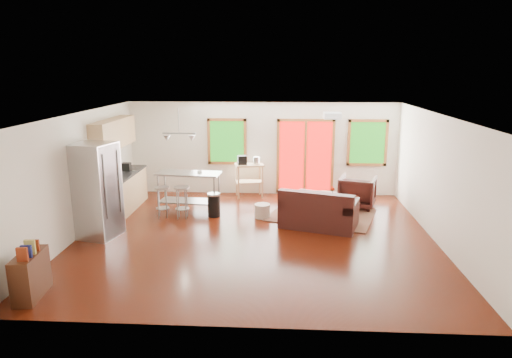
# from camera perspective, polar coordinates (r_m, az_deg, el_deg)

# --- Properties ---
(floor) EXTENTS (7.50, 7.00, 0.02)m
(floor) POSITION_cam_1_polar(r_m,az_deg,el_deg) (9.82, -0.10, -7.30)
(floor) COLOR #330E05
(floor) RESTS_ON ground
(ceiling) EXTENTS (7.50, 7.00, 0.02)m
(ceiling) POSITION_cam_1_polar(r_m,az_deg,el_deg) (9.21, -0.11, 8.11)
(ceiling) COLOR white
(ceiling) RESTS_ON ground
(back_wall) EXTENTS (7.50, 0.02, 2.60)m
(back_wall) POSITION_cam_1_polar(r_m,az_deg,el_deg) (12.86, 0.83, 3.82)
(back_wall) COLOR silver
(back_wall) RESTS_ON ground
(left_wall) EXTENTS (0.02, 7.00, 2.60)m
(left_wall) POSITION_cam_1_polar(r_m,az_deg,el_deg) (10.35, -21.37, 0.43)
(left_wall) COLOR silver
(left_wall) RESTS_ON ground
(right_wall) EXTENTS (0.02, 7.00, 2.60)m
(right_wall) POSITION_cam_1_polar(r_m,az_deg,el_deg) (9.94, 22.07, -0.15)
(right_wall) COLOR silver
(right_wall) RESTS_ON ground
(front_wall) EXTENTS (7.50, 0.02, 2.60)m
(front_wall) POSITION_cam_1_polar(r_m,az_deg,el_deg) (6.08, -2.09, -7.61)
(front_wall) COLOR silver
(front_wall) RESTS_ON ground
(window_left) EXTENTS (1.10, 0.05, 1.30)m
(window_left) POSITION_cam_1_polar(r_m,az_deg,el_deg) (12.86, -3.65, 4.70)
(window_left) COLOR #14500F
(window_left) RESTS_ON back_wall
(french_doors) EXTENTS (1.60, 0.05, 2.10)m
(french_doors) POSITION_cam_1_polar(r_m,az_deg,el_deg) (12.85, 6.17, 2.83)
(french_doors) COLOR #A50907
(french_doors) RESTS_ON back_wall
(window_right) EXTENTS (1.10, 0.05, 1.30)m
(window_right) POSITION_cam_1_polar(r_m,az_deg,el_deg) (12.98, 13.76, 4.42)
(window_right) COLOR #14500F
(window_right) RESTS_ON back_wall
(rug) EXTENTS (2.85, 2.50, 0.02)m
(rug) POSITION_cam_1_polar(r_m,az_deg,el_deg) (11.29, 8.19, -4.48)
(rug) COLOR #52633C
(rug) RESTS_ON floor
(loveseat) EXTENTS (1.87, 1.40, 0.89)m
(loveseat) POSITION_cam_1_polar(r_m,az_deg,el_deg) (10.39, 7.81, -4.12)
(loveseat) COLOR black
(loveseat) RESTS_ON floor
(coffee_table) EXTENTS (1.16, 0.93, 0.40)m
(coffee_table) POSITION_cam_1_polar(r_m,az_deg,el_deg) (11.65, 10.14, -2.25)
(coffee_table) COLOR #33180C
(coffee_table) RESTS_ON floor
(armchair) EXTENTS (1.08, 1.04, 0.90)m
(armchair) POSITION_cam_1_polar(r_m,az_deg,el_deg) (12.01, 12.56, -1.38)
(armchair) COLOR black
(armchair) RESTS_ON floor
(ottoman) EXTENTS (0.80, 0.80, 0.41)m
(ottoman) POSITION_cam_1_polar(r_m,az_deg,el_deg) (11.78, 6.47, -2.66)
(ottoman) COLOR black
(ottoman) RESTS_ON floor
(pouf) EXTENTS (0.49, 0.49, 0.33)m
(pouf) POSITION_cam_1_polar(r_m,az_deg,el_deg) (11.00, 0.79, -3.99)
(pouf) COLOR beige
(pouf) RESTS_ON floor
(vase) EXTENTS (0.24, 0.24, 0.32)m
(vase) POSITION_cam_1_polar(r_m,az_deg,el_deg) (11.26, 9.51, -1.90)
(vase) COLOR silver
(vase) RESTS_ON coffee_table
(book) EXTENTS (0.19, 0.06, 0.26)m
(book) POSITION_cam_1_polar(r_m,az_deg,el_deg) (11.56, 11.62, -1.51)
(book) COLOR maroon
(book) RESTS_ON coffee_table
(cabinets) EXTENTS (0.64, 2.24, 2.30)m
(cabinets) POSITION_cam_1_polar(r_m,az_deg,el_deg) (11.86, -16.66, 0.55)
(cabinets) COLOR tan
(cabinets) RESTS_ON floor
(refrigerator) EXTENTS (0.97, 0.95, 2.01)m
(refrigerator) POSITION_cam_1_polar(r_m,az_deg,el_deg) (10.14, -19.35, -1.37)
(refrigerator) COLOR #B7BABC
(refrigerator) RESTS_ON floor
(island) EXTENTS (1.62, 0.77, 0.99)m
(island) POSITION_cam_1_polar(r_m,az_deg,el_deg) (11.47, -8.41, -0.71)
(island) COLOR #B7BABC
(island) RESTS_ON floor
(cup) EXTENTS (0.14, 0.12, 0.12)m
(cup) POSITION_cam_1_polar(r_m,az_deg,el_deg) (11.34, -7.06, 0.87)
(cup) COLOR white
(cup) RESTS_ON island
(bar_stool_a) EXTENTS (0.42, 0.42, 0.75)m
(bar_stool_a) POSITION_cam_1_polar(r_m,az_deg,el_deg) (11.13, -11.66, -1.95)
(bar_stool_a) COLOR #B7BABC
(bar_stool_a) RESTS_ON floor
(bar_stool_b) EXTENTS (0.38, 0.38, 0.78)m
(bar_stool_b) POSITION_cam_1_polar(r_m,az_deg,el_deg) (10.97, -9.27, -1.96)
(bar_stool_b) COLOR #B7BABC
(bar_stool_b) RESTS_ON floor
(trash_can) EXTENTS (0.33, 0.33, 0.57)m
(trash_can) POSITION_cam_1_polar(r_m,az_deg,el_deg) (11.09, -5.28, -3.22)
(trash_can) COLOR black
(trash_can) RESTS_ON floor
(kitchen_cart) EXTENTS (0.86, 0.65, 1.17)m
(kitchen_cart) POSITION_cam_1_polar(r_m,az_deg,el_deg) (12.59, -0.96, 1.30)
(kitchen_cart) COLOR tan
(kitchen_cart) RESTS_ON floor
(bookshelf) EXTENTS (0.40, 0.83, 0.95)m
(bookshelf) POSITION_cam_1_polar(r_m,az_deg,el_deg) (8.07, -26.35, -10.66)
(bookshelf) COLOR #33180C
(bookshelf) RESTS_ON floor
(ceiling_flush) EXTENTS (0.35, 0.35, 0.12)m
(ceiling_flush) POSITION_cam_1_polar(r_m,az_deg,el_deg) (9.85, 9.52, 7.82)
(ceiling_flush) COLOR white
(ceiling_flush) RESTS_ON ceiling
(pendant_light) EXTENTS (0.80, 0.18, 0.79)m
(pendant_light) POSITION_cam_1_polar(r_m,az_deg,el_deg) (11.04, -9.56, 5.13)
(pendant_light) COLOR gray
(pendant_light) RESTS_ON ceiling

